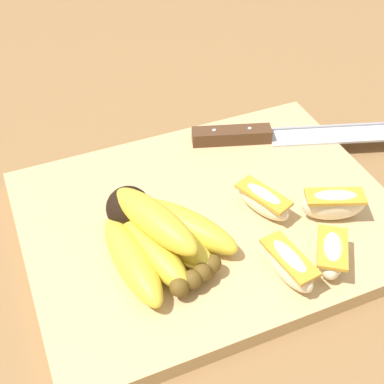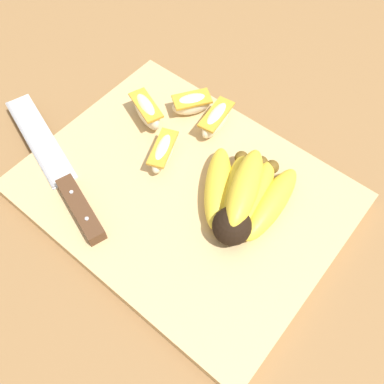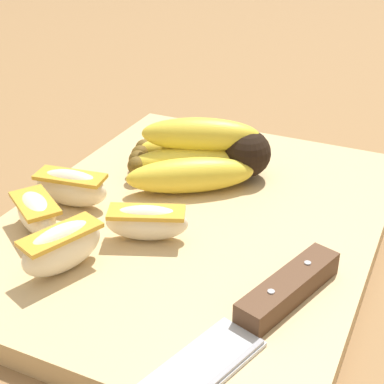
% 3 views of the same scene
% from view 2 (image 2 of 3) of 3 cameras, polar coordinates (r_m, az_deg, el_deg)
% --- Properties ---
extents(ground_plane, '(6.00, 6.00, 0.00)m').
position_cam_2_polar(ground_plane, '(0.57, -0.25, -1.31)').
color(ground_plane, olive).
extents(cutting_board, '(0.40, 0.31, 0.02)m').
position_cam_2_polar(cutting_board, '(0.56, -0.82, 0.10)').
color(cutting_board, tan).
rests_on(cutting_board, ground_plane).
extents(banana_bunch, '(0.13, 0.15, 0.06)m').
position_cam_2_polar(banana_bunch, '(0.53, 6.89, -0.62)').
color(banana_bunch, black).
rests_on(banana_bunch, cutting_board).
extents(chefs_knife, '(0.28, 0.11, 0.02)m').
position_cam_2_polar(chefs_knife, '(0.58, -16.70, 1.21)').
color(chefs_knife, silver).
rests_on(chefs_knife, cutting_board).
extents(apple_wedge_near, '(0.06, 0.06, 0.03)m').
position_cam_2_polar(apple_wedge_near, '(0.62, -0.01, 11.80)').
color(apple_wedge_near, '#F4E5C1').
rests_on(apple_wedge_near, cutting_board).
extents(apple_wedge_middle, '(0.03, 0.07, 0.04)m').
position_cam_2_polar(apple_wedge_middle, '(0.60, 3.27, 9.72)').
color(apple_wedge_middle, '#F4E5C1').
rests_on(apple_wedge_middle, cutting_board).
extents(apple_wedge_far, '(0.07, 0.05, 0.04)m').
position_cam_2_polar(apple_wedge_far, '(0.61, -6.13, 10.79)').
color(apple_wedge_far, '#F4E5C1').
rests_on(apple_wedge_far, cutting_board).
extents(apple_wedge_extra, '(0.05, 0.07, 0.03)m').
position_cam_2_polar(apple_wedge_extra, '(0.57, -3.89, 5.40)').
color(apple_wedge_extra, '#F4E5C1').
rests_on(apple_wedge_extra, cutting_board).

